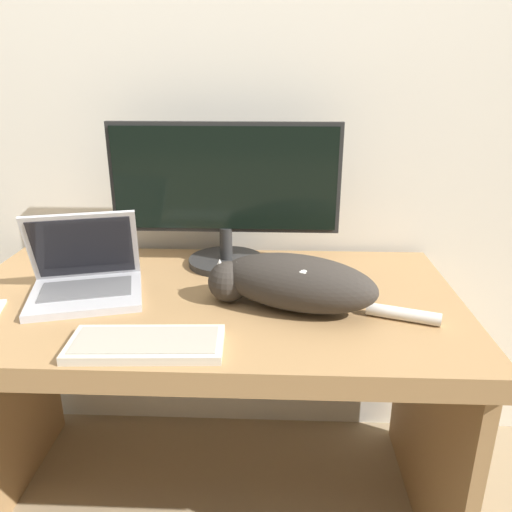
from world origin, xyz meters
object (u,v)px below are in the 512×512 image
Objects in this scene: monitor at (225,192)px; external_keyboard at (146,344)px; cat at (292,281)px; laptop at (86,279)px.

external_keyboard is (-0.13, -0.53, -0.22)m from monitor.
cat reaches higher than external_keyboard.
laptop is at bearing -166.55° from cat.
cat is (0.33, 0.22, 0.06)m from external_keyboard.
monitor reaches higher than cat.
monitor is 0.40m from cat.
external_keyboard is at bearing -64.90° from laptop.
monitor is 2.01× the size of external_keyboard.
cat is at bearing -56.92° from monitor.
cat is at bearing -20.74° from laptop.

